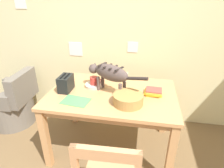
% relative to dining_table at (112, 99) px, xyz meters
% --- Properties ---
extents(wall_rear, '(5.29, 0.11, 2.50)m').
position_rel_dining_table_xyz_m(wall_rear, '(-0.07, 0.74, 0.58)').
color(wall_rear, beige).
rests_on(wall_rear, ground_plane).
extents(dining_table, '(1.35, 0.90, 0.76)m').
position_rel_dining_table_xyz_m(dining_table, '(0.00, 0.00, 0.00)').
color(dining_table, tan).
rests_on(dining_table, ground_plane).
extents(cat, '(0.65, 0.36, 0.31)m').
position_rel_dining_table_xyz_m(cat, '(-0.03, 0.01, 0.30)').
color(cat, '#52433E').
rests_on(cat, dining_table).
extents(saucer_bowl, '(0.21, 0.21, 0.03)m').
position_rel_dining_table_xyz_m(saucer_bowl, '(-0.23, 0.11, 0.10)').
color(saucer_bowl, beige).
rests_on(saucer_bowl, dining_table).
extents(coffee_mug, '(0.14, 0.09, 0.08)m').
position_rel_dining_table_xyz_m(coffee_mug, '(-0.22, 0.11, 0.16)').
color(coffee_mug, red).
rests_on(coffee_mug, saucer_bowl).
extents(magazine, '(0.29, 0.22, 0.01)m').
position_rel_dining_table_xyz_m(magazine, '(-0.32, -0.25, 0.09)').
color(magazine, '#53A75A').
rests_on(magazine, dining_table).
extents(book_stack, '(0.19, 0.16, 0.06)m').
position_rel_dining_table_xyz_m(book_stack, '(0.43, 0.03, 0.12)').
color(book_stack, gold).
rests_on(book_stack, dining_table).
extents(wicker_basket, '(0.29, 0.29, 0.10)m').
position_rel_dining_table_xyz_m(wicker_basket, '(0.19, -0.20, 0.14)').
color(wicker_basket, '#AB8044').
rests_on(wicker_basket, dining_table).
extents(toaster, '(0.12, 0.20, 0.18)m').
position_rel_dining_table_xyz_m(toaster, '(-0.50, -0.04, 0.17)').
color(toaster, black).
rests_on(toaster, dining_table).
extents(wicker_armchair, '(0.61, 0.62, 0.78)m').
position_rel_dining_table_xyz_m(wicker_armchair, '(-1.47, 0.24, -0.39)').
color(wicker_armchair, '#6B6458').
rests_on(wicker_armchair, ground_plane).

